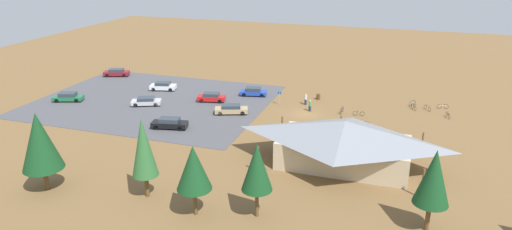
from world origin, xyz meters
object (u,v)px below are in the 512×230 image
at_px(car_maroon_mid_lot, 116,72).
at_px(bicycle_black_yard_front, 448,116).
at_px(bike_pavilion, 344,140).
at_px(trash_bin, 318,97).
at_px(pine_mideast, 257,167).
at_px(pine_far_east, 143,148).
at_px(car_silver_by_curb, 146,101).
at_px(visitor_near_lot, 306,99).
at_px(pine_west, 40,141).
at_px(bicycle_blue_back_row, 364,124).
at_px(bicycle_purple_front_row, 342,111).
at_px(visitor_crossing_yard, 310,105).
at_px(bicycle_white_yard_right, 443,106).
at_px(bicycle_green_near_porch, 414,107).
at_px(pine_center, 194,168).
at_px(car_red_inner_stall, 211,97).
at_px(car_tan_back_corner, 231,109).
at_px(bicycle_silver_lone_east, 412,104).
at_px(bicycle_orange_edge_south, 427,108).
at_px(bicycle_yellow_trailside, 341,119).
at_px(bicycle_teal_near_sign, 359,113).
at_px(pine_east, 434,178).
at_px(car_white_front_row, 163,86).
at_px(car_green_near_entry, 68,97).
at_px(car_black_far_end, 170,123).
at_px(car_blue_aisle_side, 253,92).
at_px(lot_sign, 279,96).

bearing_deg(car_maroon_mid_lot, bicycle_black_yard_front, 175.59).
bearing_deg(bike_pavilion, trash_bin, -72.32).
distance_m(pine_mideast, bicycle_black_yard_front, 37.36).
relative_size(pine_far_east, car_silver_by_curb, 1.68).
distance_m(bike_pavilion, visitor_near_lot, 21.01).
xyz_separation_m(pine_west, bicycle_blue_back_row, (-28.18, -27.52, -4.84)).
bearing_deg(bicycle_purple_front_row, visitor_crossing_yard, 8.89).
xyz_separation_m(bicycle_white_yard_right, bicycle_green_near_porch, (4.08, 1.86, 0.04)).
bearing_deg(bicycle_purple_front_row, pine_center, 74.92).
distance_m(pine_mideast, car_red_inner_stall, 33.62).
bearing_deg(pine_mideast, bike_pavilion, -114.14).
xyz_separation_m(pine_west, bicycle_green_near_porch, (-34.51, -36.70, -4.80)).
relative_size(pine_mideast, car_tan_back_corner, 1.42).
bearing_deg(bicycle_purple_front_row, bicycle_silver_lone_east, -146.06).
relative_size(pine_west, car_tan_back_corner, 1.63).
bearing_deg(bicycle_green_near_porch, bicycle_white_yard_right, -155.53).
distance_m(pine_center, bicycle_orange_edge_south, 42.09).
distance_m(bicycle_purple_front_row, bicycle_yellow_trailside, 3.52).
height_order(bicycle_purple_front_row, bicycle_silver_lone_east, bicycle_silver_lone_east).
relative_size(bicycle_white_yard_right, car_maroon_mid_lot, 0.34).
distance_m(car_tan_back_corner, visitor_crossing_yard, 11.55).
bearing_deg(bike_pavilion, bicycle_teal_near_sign, -89.49).
height_order(bicycle_orange_edge_south, car_maroon_mid_lot, car_maroon_mid_lot).
height_order(bicycle_yellow_trailside, bicycle_green_near_porch, bicycle_green_near_porch).
bearing_deg(pine_west, pine_east, -172.94).
xyz_separation_m(bike_pavilion, car_white_front_row, (32.88, -18.98, -2.22)).
height_order(bicycle_orange_edge_south, bicycle_black_yard_front, bicycle_orange_edge_south).
relative_size(car_tan_back_corner, visitor_crossing_yard, 2.84).
distance_m(bike_pavilion, bicycle_teal_near_sign, 16.89).
relative_size(bike_pavilion, visitor_near_lot, 9.58).
bearing_deg(bicycle_blue_back_row, bicycle_orange_edge_south, -130.71).
height_order(pine_east, car_green_near_entry, pine_east).
bearing_deg(bicycle_yellow_trailside, car_black_far_end, 24.94).
distance_m(bicycle_white_yard_right, car_blue_aisle_side, 29.03).
xyz_separation_m(bicycle_yellow_trailside, bicycle_black_yard_front, (-14.11, -6.15, -0.02)).
relative_size(lot_sign, pine_west, 0.27).
relative_size(trash_bin, car_red_inner_stall, 0.20).
relative_size(bicycle_orange_edge_south, bicycle_blue_back_row, 0.88).
bearing_deg(car_red_inner_stall, pine_mideast, 120.51).
xyz_separation_m(pine_mideast, car_red_inner_stall, (16.94, -28.75, -4.12)).
xyz_separation_m(trash_bin, car_white_front_row, (25.77, 3.32, 0.29)).
relative_size(bicycle_white_yard_right, bicycle_black_yard_front, 1.06).
bearing_deg(pine_mideast, car_silver_by_curb, -43.05).
height_order(bicycle_white_yard_right, car_green_near_entry, car_green_near_entry).
height_order(bicycle_white_yard_right, visitor_near_lot, visitor_near_lot).
xyz_separation_m(pine_mideast, bicycle_teal_near_sign, (-5.60, -29.53, -4.52)).
distance_m(pine_far_east, bicycle_black_yard_front, 43.80).
height_order(bicycle_purple_front_row, bicycle_green_near_porch, bicycle_green_near_porch).
height_order(pine_center, bicycle_purple_front_row, pine_center).
distance_m(pine_west, bicycle_black_yard_front, 52.39).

